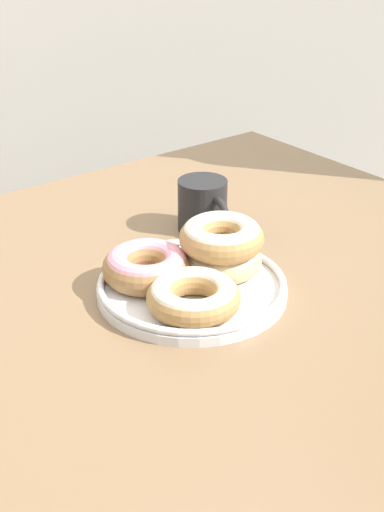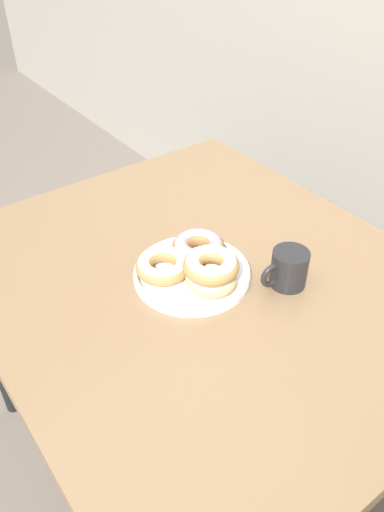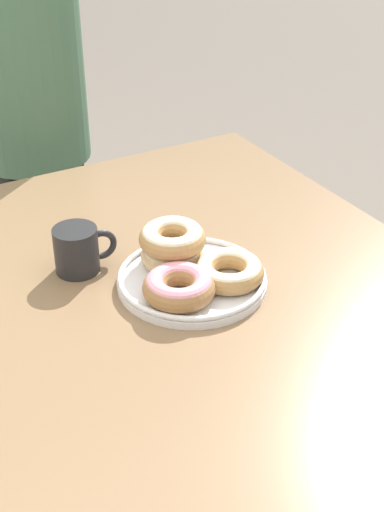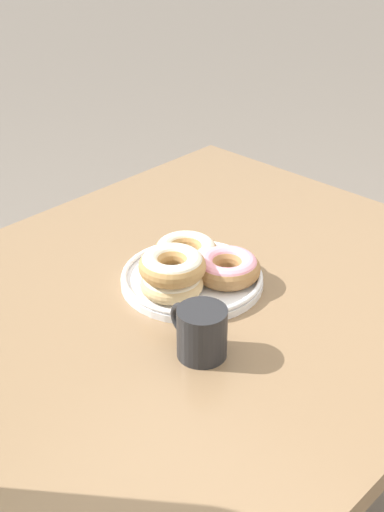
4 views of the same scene
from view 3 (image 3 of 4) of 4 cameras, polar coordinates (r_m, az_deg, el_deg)
The scene contains 4 objects.
dining_table at distance 1.31m, azimuth -1.19°, elevation -4.96°, with size 1.12×0.96×0.72m.
donut_plate at distance 1.25m, azimuth -0.19°, elevation -0.95°, with size 0.28×0.27×0.09m.
coffee_mug at distance 1.31m, azimuth -9.11°, elevation 0.55°, with size 0.08×0.12×0.09m.
person_figure at distance 1.94m, azimuth -12.93°, elevation 10.31°, with size 0.32×0.30×1.43m.
Camera 3 is at (-0.93, 0.65, 1.43)m, focal length 50.00 mm.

